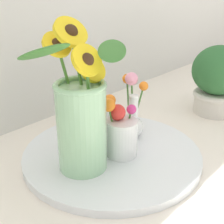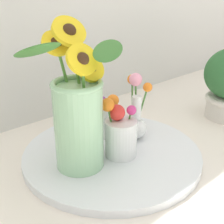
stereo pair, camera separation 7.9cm
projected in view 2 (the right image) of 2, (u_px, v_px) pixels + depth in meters
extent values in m
plane|color=silver|center=(136.00, 168.00, 0.80)|extent=(6.00, 6.00, 0.00)
cylinder|color=silver|center=(112.00, 154.00, 0.84)|extent=(0.48, 0.48, 0.02)
cylinder|color=#99CC9E|center=(79.00, 127.00, 0.74)|extent=(0.12, 0.12, 0.21)
torus|color=#99CC9E|center=(77.00, 84.00, 0.69)|extent=(0.12, 0.12, 0.01)
cylinder|color=#4C8438|center=(80.00, 90.00, 0.72)|extent=(0.02, 0.05, 0.26)
cylinder|color=yellow|center=(69.00, 31.00, 0.68)|extent=(0.08, 0.06, 0.07)
sphere|color=#382314|center=(69.00, 31.00, 0.68)|extent=(0.03, 0.03, 0.03)
cylinder|color=#4C8438|center=(85.00, 109.00, 0.69)|extent=(0.02, 0.01, 0.23)
cylinder|color=yellow|center=(82.00, 59.00, 0.65)|extent=(0.07, 0.05, 0.07)
sphere|color=#382314|center=(82.00, 59.00, 0.65)|extent=(0.03, 0.03, 0.03)
cylinder|color=#4C8438|center=(90.00, 108.00, 0.74)|extent=(0.02, 0.01, 0.19)
cylinder|color=yellow|center=(90.00, 68.00, 0.71)|extent=(0.07, 0.05, 0.07)
sphere|color=#382314|center=(90.00, 68.00, 0.71)|extent=(0.03, 0.03, 0.03)
cylinder|color=#4C8438|center=(72.00, 101.00, 0.74)|extent=(0.03, 0.07, 0.26)
cylinder|color=yellow|center=(56.00, 43.00, 0.70)|extent=(0.07, 0.06, 0.06)
sphere|color=#382314|center=(56.00, 43.00, 0.70)|extent=(0.03, 0.03, 0.03)
ellipsoid|color=#38702D|center=(108.00, 50.00, 0.65)|extent=(0.14, 0.13, 0.03)
ellipsoid|color=#38702D|center=(36.00, 51.00, 0.60)|extent=(0.07, 0.14, 0.07)
cylinder|color=white|center=(121.00, 138.00, 0.80)|extent=(0.08, 0.08, 0.10)
cylinder|color=#427533|center=(119.00, 126.00, 0.80)|extent=(0.02, 0.01, 0.08)
sphere|color=red|center=(117.00, 113.00, 0.78)|extent=(0.04, 0.04, 0.04)
cylinder|color=#427533|center=(112.00, 126.00, 0.79)|extent=(0.02, 0.02, 0.11)
sphere|color=orange|center=(108.00, 105.00, 0.76)|extent=(0.03, 0.03, 0.03)
cylinder|color=#427533|center=(127.00, 129.00, 0.80)|extent=(0.03, 0.01, 0.10)
sphere|color=#C6337A|center=(131.00, 110.00, 0.79)|extent=(0.03, 0.03, 0.03)
sphere|color=white|center=(136.00, 128.00, 0.90)|extent=(0.06, 0.06, 0.06)
cylinder|color=white|center=(137.00, 108.00, 0.87)|extent=(0.03, 0.03, 0.07)
cylinder|color=#427533|center=(132.00, 104.00, 0.90)|extent=(0.03, 0.04, 0.13)
sphere|color=orange|center=(132.00, 79.00, 0.89)|extent=(0.03, 0.03, 0.03)
cylinder|color=#427533|center=(136.00, 104.00, 0.88)|extent=(0.02, 0.03, 0.13)
sphere|color=pink|center=(136.00, 80.00, 0.86)|extent=(0.04, 0.04, 0.04)
cylinder|color=#427533|center=(141.00, 108.00, 0.88)|extent=(0.03, 0.02, 0.12)
sphere|color=orange|center=(148.00, 87.00, 0.86)|extent=(0.03, 0.03, 0.03)
cylinder|color=white|center=(103.00, 119.00, 0.91)|extent=(0.08, 0.08, 0.10)
cylinder|color=#4C8438|center=(100.00, 116.00, 0.91)|extent=(0.01, 0.01, 0.09)
sphere|color=purple|center=(100.00, 102.00, 0.89)|extent=(0.04, 0.04, 0.04)
cylinder|color=#4C8438|center=(101.00, 118.00, 0.89)|extent=(0.02, 0.01, 0.08)
sphere|color=yellow|center=(100.00, 106.00, 0.87)|extent=(0.03, 0.03, 0.03)
cylinder|color=#4C8438|center=(110.00, 114.00, 0.89)|extent=(0.01, 0.02, 0.09)
sphere|color=orange|center=(113.00, 100.00, 0.87)|extent=(0.03, 0.03, 0.03)
cylinder|color=#4C8438|center=(101.00, 109.00, 0.90)|extent=(0.02, 0.02, 0.10)
sphere|color=red|center=(96.00, 92.00, 0.89)|extent=(0.03, 0.03, 0.03)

